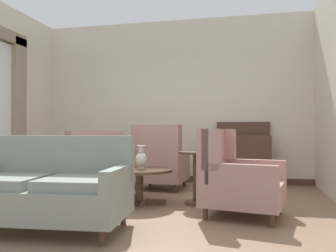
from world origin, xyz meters
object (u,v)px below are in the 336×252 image
coffee_table (140,175)px  armchair_back_corner (160,163)px  sideboard (243,157)px  porcelain_vase (141,159)px  armchair_near_sideboard (236,179)px  settee (47,190)px  armchair_far_left (90,167)px  side_table (196,173)px

coffee_table → armchair_back_corner: (-0.01, 1.20, 0.06)m
coffee_table → sideboard: sideboard is taller
porcelain_vase → armchair_near_sideboard: size_ratio=0.31×
settee → armchair_far_left: 2.00m
coffee_table → settee: 1.49m
porcelain_vase → armchair_near_sideboard: 1.36m
armchair_far_left → side_table: armchair_far_left is taller
side_table → sideboard: (0.61, 1.80, 0.09)m
settee → armchair_near_sideboard: bearing=23.8°
side_table → sideboard: 1.90m
armchair_back_corner → sideboard: size_ratio=0.94×
armchair_near_sideboard → settee: bearing=130.1°
armchair_far_left → armchair_back_corner: armchair_back_corner is taller
settee → side_table: size_ratio=2.37×
settee → side_table: settee is taller
settee → side_table: (1.29, 1.52, 0.03)m
porcelain_vase → sideboard: sideboard is taller
porcelain_vase → sideboard: bearing=54.8°
coffee_table → armchair_near_sideboard: bearing=-17.3°
coffee_table → settee: (-0.55, -1.39, 0.01)m
settee → armchair_far_left: (-0.45, 1.95, 0.02)m
settee → sideboard: (1.90, 3.32, 0.12)m
armchair_far_left → porcelain_vase: bearing=103.1°
armchair_near_sideboard → side_table: 0.77m
coffee_table → porcelain_vase: porcelain_vase is taller
porcelain_vase → armchair_back_corner: size_ratio=0.29×
armchair_far_left → sideboard: (2.35, 1.37, 0.10)m
armchair_far_left → sideboard: bearing=161.3°
sideboard → porcelain_vase: bearing=-125.2°
settee → porcelain_vase: bearing=64.1°
settee → armchair_far_left: armchair_far_left is taller
coffee_table → armchair_back_corner: bearing=90.7°
coffee_table → armchair_near_sideboard: 1.35m
porcelain_vase → side_table: (0.73, 0.11, -0.19)m
armchair_back_corner → side_table: size_ratio=1.54×
side_table → sideboard: sideboard is taller
armchair_back_corner → side_table: (0.76, -1.06, -0.03)m
porcelain_vase → armchair_back_corner: bearing=91.2°
armchair_near_sideboard → side_table: armchair_near_sideboard is taller
sideboard → armchair_back_corner: bearing=-151.8°
settee → armchair_far_left: bearing=98.4°
side_table → coffee_table: bearing=-169.6°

